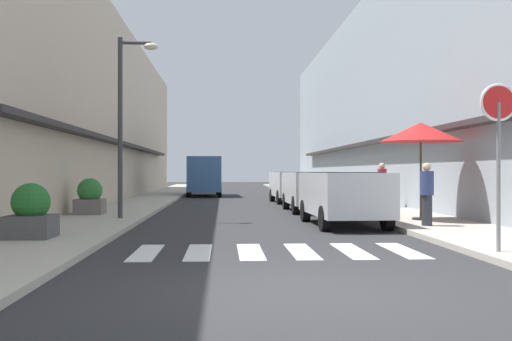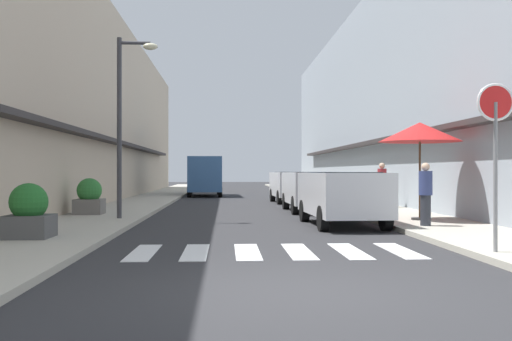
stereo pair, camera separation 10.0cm
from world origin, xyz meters
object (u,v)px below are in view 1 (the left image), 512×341
object	(u,v)px
planter_midblock	(90,197)
pedestrian_walking_far	(382,184)
parked_car_near	(343,192)
planter_corner	(31,213)
parked_car_far	(292,183)
delivery_van	(204,173)
pedestrian_walking_near	(427,193)
street_lamp	(127,108)
round_street_sign	(498,123)
parked_car_mid	(312,187)
cafe_umbrella	(421,133)

from	to	relation	value
planter_midblock	pedestrian_walking_far	world-z (taller)	pedestrian_walking_far
parked_car_near	planter_corner	distance (m)	8.02
parked_car_far	pedestrian_walking_far	size ratio (longest dim) A/B	2.36
parked_car_near	delivery_van	bearing A→B (deg)	102.80
pedestrian_walking_near	pedestrian_walking_far	size ratio (longest dim) A/B	0.93
parked_car_near	pedestrian_walking_near	distance (m)	2.27
street_lamp	pedestrian_walking_far	bearing A→B (deg)	28.21
round_street_sign	planter_corner	world-z (taller)	round_street_sign
round_street_sign	pedestrian_walking_far	size ratio (longest dim) A/B	1.69
parked_car_mid	parked_car_near	bearing A→B (deg)	-90.00
cafe_umbrella	pedestrian_walking_far	size ratio (longest dim) A/B	1.62
planter_corner	planter_midblock	world-z (taller)	planter_midblock
planter_midblock	pedestrian_walking_near	distance (m)	10.41
parked_car_near	parked_car_mid	size ratio (longest dim) A/B	1.02
street_lamp	cafe_umbrella	bearing A→B (deg)	-7.07
street_lamp	pedestrian_walking_near	world-z (taller)	street_lamp
parked_car_mid	round_street_sign	world-z (taller)	round_street_sign
cafe_umbrella	pedestrian_walking_near	bearing A→B (deg)	-104.39
parked_car_mid	planter_midblock	bearing A→B (deg)	-162.40
parked_car_mid	planter_midblock	world-z (taller)	parked_car_mid
delivery_van	pedestrian_walking_near	size ratio (longest dim) A/B	3.44
parked_car_mid	parked_car_far	xyz separation A→B (m)	(0.00, 6.05, -0.00)
street_lamp	parked_car_near	bearing A→B (deg)	-13.73
planter_midblock	pedestrian_walking_far	distance (m)	10.81
delivery_van	street_lamp	world-z (taller)	street_lamp
parked_car_mid	parked_car_far	size ratio (longest dim) A/B	1.06
pedestrian_walking_near	pedestrian_walking_far	world-z (taller)	pedestrian_walking_far
delivery_van	planter_midblock	bearing A→B (deg)	-100.73
parked_car_near	round_street_sign	bearing A→B (deg)	-76.78
round_street_sign	parked_car_near	bearing A→B (deg)	103.22
parked_car_far	cafe_umbrella	bearing A→B (deg)	-78.30
planter_midblock	pedestrian_walking_far	bearing A→B (deg)	16.63
street_lamp	pedestrian_walking_far	world-z (taller)	street_lamp
street_lamp	cafe_umbrella	xyz separation A→B (m)	(8.40, -1.04, -0.77)
cafe_umbrella	parked_car_mid	bearing A→B (deg)	114.32
delivery_van	planter_midblock	world-z (taller)	delivery_van
street_lamp	planter_corner	xyz separation A→B (m)	(-1.14, -4.97, -2.73)
pedestrian_walking_near	street_lamp	bearing A→B (deg)	179.27
cafe_umbrella	parked_car_far	bearing A→B (deg)	101.70
delivery_van	cafe_umbrella	bearing A→B (deg)	-70.52
delivery_van	planter_corner	size ratio (longest dim) A/B	4.84
parked_car_near	planter_midblock	xyz separation A→B (m)	(-7.53, 3.17, -0.27)
pedestrian_walking_far	parked_car_near	bearing A→B (deg)	-89.97
round_street_sign	planter_corner	bearing A→B (deg)	163.59
parked_car_far	planter_midblock	xyz separation A→B (m)	(-7.53, -8.44, -0.27)
parked_car_mid	cafe_umbrella	bearing A→B (deg)	-65.68
round_street_sign	planter_midblock	bearing A→B (deg)	134.22
planter_corner	parked_car_near	bearing A→B (deg)	25.72
delivery_van	cafe_umbrella	size ratio (longest dim) A/B	1.98
planter_corner	delivery_van	bearing A→B (deg)	83.09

